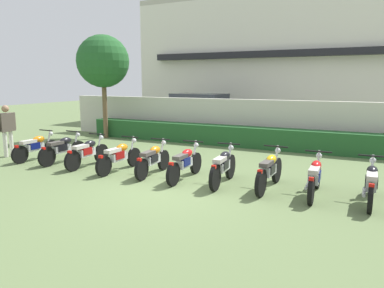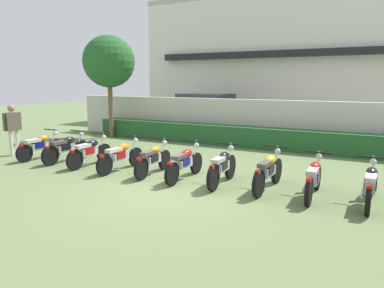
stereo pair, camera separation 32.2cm
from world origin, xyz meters
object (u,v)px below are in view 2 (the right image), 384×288
(motorcycle_in_row_2, at_px, (90,152))
(motorcycle_in_row_7, at_px, (268,171))
(motorcycle_in_row_1, at_px, (66,148))
(motorcycle_in_row_9, at_px, (370,185))
(motorcycle_in_row_3, at_px, (120,156))
(inspector_person, at_px, (13,125))
(motorcycle_in_row_0, at_px, (40,146))
(motorcycle_in_row_5, at_px, (185,163))
(motorcycle_in_row_6, at_px, (222,167))
(motorcycle_in_row_4, at_px, (153,159))
(tree_near_inspector, at_px, (109,62))
(parked_car, at_px, (208,112))
(motorcycle_in_row_8, at_px, (314,178))

(motorcycle_in_row_2, bearing_deg, motorcycle_in_row_7, -88.49)
(motorcycle_in_row_1, distance_m, motorcycle_in_row_9, 8.69)
(motorcycle_in_row_3, relative_size, inspector_person, 1.09)
(motorcycle_in_row_0, height_order, motorcycle_in_row_5, motorcycle_in_row_5)
(motorcycle_in_row_0, bearing_deg, motorcycle_in_row_6, -88.39)
(motorcycle_in_row_4, xyz_separation_m, motorcycle_in_row_9, (5.35, 0.02, 0.00))
(motorcycle_in_row_2, bearing_deg, motorcycle_in_row_1, 85.77)
(motorcycle_in_row_3, relative_size, motorcycle_in_row_5, 0.99)
(motorcycle_in_row_3, bearing_deg, motorcycle_in_row_9, -87.43)
(motorcycle_in_row_0, relative_size, motorcycle_in_row_5, 0.93)
(motorcycle_in_row_0, bearing_deg, inspector_person, 92.26)
(motorcycle_in_row_1, xyz_separation_m, inspector_person, (-2.38, -0.11, 0.60))
(motorcycle_in_row_7, bearing_deg, motorcycle_in_row_2, 93.41)
(tree_near_inspector, distance_m, motorcycle_in_row_1, 5.90)
(tree_near_inspector, relative_size, motorcycle_in_row_7, 2.31)
(tree_near_inspector, distance_m, motorcycle_in_row_9, 12.15)
(parked_car, xyz_separation_m, motorcycle_in_row_3, (1.61, -9.10, -0.50))
(motorcycle_in_row_1, height_order, motorcycle_in_row_2, motorcycle_in_row_1)
(parked_car, relative_size, motorcycle_in_row_3, 2.46)
(motorcycle_in_row_3, distance_m, motorcycle_in_row_6, 3.13)
(motorcycle_in_row_6, xyz_separation_m, motorcycle_in_row_9, (3.30, 0.02, -0.01))
(parked_car, relative_size, motorcycle_in_row_7, 2.40)
(motorcycle_in_row_5, bearing_deg, motorcycle_in_row_0, 89.29)
(motorcycle_in_row_6, xyz_separation_m, motorcycle_in_row_8, (2.17, 0.04, -0.02))
(tree_near_inspector, height_order, motorcycle_in_row_4, tree_near_inspector)
(motorcycle_in_row_0, bearing_deg, motorcycle_in_row_1, -84.38)
(tree_near_inspector, height_order, motorcycle_in_row_9, tree_near_inspector)
(motorcycle_in_row_4, height_order, motorcycle_in_row_7, motorcycle_in_row_7)
(motorcycle_in_row_4, relative_size, motorcycle_in_row_7, 0.92)
(motorcycle_in_row_4, bearing_deg, motorcycle_in_row_0, 87.49)
(parked_car, relative_size, motorcycle_in_row_0, 2.62)
(motorcycle_in_row_6, bearing_deg, motorcycle_in_row_9, -92.77)
(tree_near_inspector, height_order, motorcycle_in_row_6, tree_near_inspector)
(motorcycle_in_row_2, xyz_separation_m, motorcycle_in_row_3, (1.19, -0.02, -0.01))
(motorcycle_in_row_1, xyz_separation_m, motorcycle_in_row_7, (6.53, 0.07, 0.01))
(motorcycle_in_row_1, height_order, motorcycle_in_row_5, motorcycle_in_row_1)
(motorcycle_in_row_2, bearing_deg, parked_car, 2.57)
(parked_car, xyz_separation_m, motorcycle_in_row_0, (-1.75, -9.10, -0.50))
(parked_car, height_order, inspector_person, parked_car)
(motorcycle_in_row_1, height_order, motorcycle_in_row_8, motorcycle_in_row_1)
(motorcycle_in_row_0, distance_m, motorcycle_in_row_2, 2.16)
(motorcycle_in_row_0, relative_size, motorcycle_in_row_6, 0.97)
(inspector_person, bearing_deg, motorcycle_in_row_6, 0.56)
(parked_car, height_order, motorcycle_in_row_4, parked_car)
(parked_car, relative_size, motorcycle_in_row_6, 2.55)
(parked_car, distance_m, motorcycle_in_row_6, 10.22)
(motorcycle_in_row_2, relative_size, motorcycle_in_row_6, 0.99)
(motorcycle_in_row_0, relative_size, motorcycle_in_row_7, 0.91)
(motorcycle_in_row_0, xyz_separation_m, motorcycle_in_row_4, (4.44, 0.05, 0.00))
(motorcycle_in_row_8, relative_size, motorcycle_in_row_9, 1.02)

